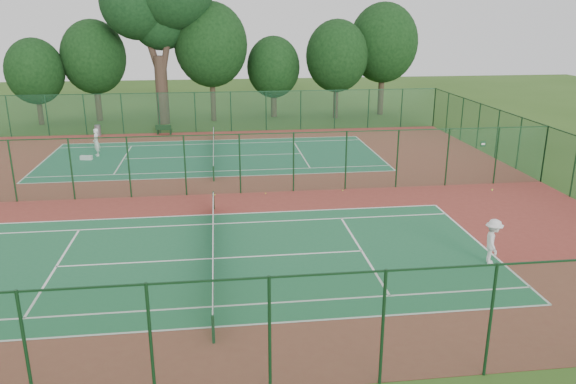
% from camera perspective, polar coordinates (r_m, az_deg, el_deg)
% --- Properties ---
extents(ground, '(120.00, 120.00, 0.00)m').
position_cam_1_polar(ground, '(32.47, -7.54, -0.22)').
color(ground, '#31561A').
rests_on(ground, ground).
extents(red_pad, '(40.00, 36.00, 0.01)m').
position_cam_1_polar(red_pad, '(32.47, -7.54, -0.21)').
color(red_pad, maroon).
rests_on(red_pad, ground).
extents(court_near, '(23.77, 10.97, 0.01)m').
position_cam_1_polar(court_near, '(24.05, -7.54, -6.73)').
color(court_near, '#1F643D').
rests_on(court_near, red_pad).
extents(court_far, '(23.77, 10.97, 0.01)m').
position_cam_1_polar(court_far, '(41.13, -7.54, 3.62)').
color(court_far, '#206547').
rests_on(court_far, red_pad).
extents(fence_north, '(40.00, 0.09, 3.50)m').
position_cam_1_polar(fence_north, '(49.60, -7.61, 8.07)').
color(fence_north, '#1A4E32').
rests_on(fence_north, ground).
extents(fence_south, '(40.00, 0.09, 3.50)m').
position_cam_1_polar(fence_south, '(15.27, -7.82, -14.64)').
color(fence_south, '#174627').
rests_on(fence_south, ground).
extents(fence_east, '(0.09, 36.00, 3.50)m').
position_cam_1_polar(fence_east, '(37.51, 24.60, 3.53)').
color(fence_east, '#1B5131').
rests_on(fence_east, ground).
extents(fence_divider, '(40.00, 0.09, 3.50)m').
position_cam_1_polar(fence_divider, '(31.98, -7.66, 2.78)').
color(fence_divider, '#1B512C').
rests_on(fence_divider, ground).
extents(tennis_net_near, '(0.10, 12.90, 0.97)m').
position_cam_1_polar(tennis_net_near, '(23.84, -7.59, -5.57)').
color(tennis_net_near, '#12341B').
rests_on(tennis_net_near, ground).
extents(tennis_net_far, '(0.10, 12.90, 0.97)m').
position_cam_1_polar(tennis_net_far, '(41.01, -7.57, 4.34)').
color(tennis_net_far, '#153B1C').
rests_on(tennis_net_far, ground).
extents(player_near, '(1.06, 1.40, 1.92)m').
position_cam_1_polar(player_near, '(24.52, 20.10, -4.76)').
color(player_near, white).
rests_on(player_near, court_near).
extents(player_far, '(0.74, 0.86, 1.99)m').
position_cam_1_polar(player_far, '(43.02, -18.89, 4.80)').
color(player_far, white).
rests_on(player_far, court_far).
extents(trash_bin, '(0.64, 0.64, 0.91)m').
position_cam_1_polar(trash_bin, '(50.47, -18.75, 5.96)').
color(trash_bin, slate).
rests_on(trash_bin, red_pad).
extents(bench, '(1.44, 0.66, 0.85)m').
position_cam_1_polar(bench, '(49.34, -12.50, 6.21)').
color(bench, black).
rests_on(bench, red_pad).
extents(kit_bag, '(0.85, 0.43, 0.31)m').
position_cam_1_polar(kit_bag, '(42.23, -19.81, 3.29)').
color(kit_bag, white).
rests_on(kit_bag, red_pad).
extents(stray_ball_a, '(0.06, 0.06, 0.06)m').
position_cam_1_polar(stray_ball_a, '(32.22, -2.28, -0.14)').
color(stray_ball_a, yellow).
rests_on(stray_ball_a, red_pad).
extents(stray_ball_b, '(0.06, 0.06, 0.06)m').
position_cam_1_polar(stray_ball_b, '(32.90, 5.57, 0.17)').
color(stray_ball_b, '#CFF438').
rests_on(stray_ball_b, red_pad).
extents(stray_ball_c, '(0.07, 0.07, 0.07)m').
position_cam_1_polar(stray_ball_c, '(32.20, -7.44, -0.28)').
color(stray_ball_c, '#B2D030').
rests_on(stray_ball_c, red_pad).
extents(big_tree, '(10.07, 7.37, 15.46)m').
position_cam_1_polar(big_tree, '(53.97, -13.12, 18.35)').
color(big_tree, '#3A281F').
rests_on(big_tree, ground).
extents(evergreen_row, '(39.00, 5.00, 12.00)m').
position_cam_1_polar(evergreen_row, '(56.06, -7.02, 7.37)').
color(evergreen_row, black).
rests_on(evergreen_row, ground).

